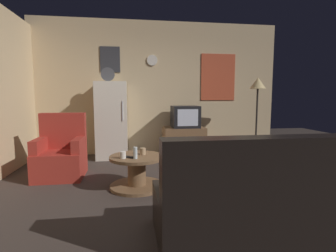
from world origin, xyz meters
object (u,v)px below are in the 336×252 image
(crt_tv, at_px, (185,117))
(wine_glass, at_px, (135,153))
(mug_ceramic_white, at_px, (123,155))
(couch, at_px, (256,203))
(armchair, at_px, (61,155))
(fridge, at_px, (112,120))
(standing_lamp, at_px, (258,89))
(tv_stand, at_px, (184,141))
(remote_control, at_px, (128,157))
(mug_ceramic_tan, at_px, (143,151))
(coffee_table, at_px, (137,172))

(crt_tv, xyz_separation_m, wine_glass, (-1.06, -1.95, -0.30))
(mug_ceramic_white, height_order, couch, couch)
(crt_tv, distance_m, armchair, 2.49)
(fridge, bearing_deg, armchair, -120.87)
(standing_lamp, bearing_deg, mug_ceramic_white, -148.33)
(tv_stand, bearing_deg, armchair, -152.26)
(wine_glass, distance_m, couch, 1.61)
(tv_stand, height_order, remote_control, tv_stand)
(tv_stand, height_order, mug_ceramic_tan, tv_stand)
(fridge, xyz_separation_m, mug_ceramic_tan, (0.53, -1.75, -0.28))
(fridge, relative_size, mug_ceramic_tan, 19.67)
(tv_stand, xyz_separation_m, crt_tv, (0.02, -0.00, 0.51))
(crt_tv, bearing_deg, fridge, 178.96)
(wine_glass, xyz_separation_m, armchair, (-1.11, 0.83, -0.17))
(standing_lamp, bearing_deg, crt_tv, 167.90)
(coffee_table, distance_m, armchair, 1.32)
(fridge, relative_size, remote_control, 11.80)
(mug_ceramic_tan, xyz_separation_m, couch, (0.89, -1.47, -0.17))
(standing_lamp, bearing_deg, mug_ceramic_tan, -148.80)
(crt_tv, relative_size, couch, 0.32)
(tv_stand, bearing_deg, mug_ceramic_tan, -118.28)
(standing_lamp, bearing_deg, wine_glass, -146.15)
(tv_stand, xyz_separation_m, standing_lamp, (1.43, -0.30, 1.07))
(fridge, height_order, remote_control, fridge)
(remote_control, relative_size, armchair, 0.16)
(mug_ceramic_white, bearing_deg, fridge, 97.70)
(mug_ceramic_tan, relative_size, remote_control, 0.60)
(standing_lamp, relative_size, mug_ceramic_white, 17.67)
(tv_stand, distance_m, coffee_table, 2.07)
(mug_ceramic_tan, xyz_separation_m, armchair, (-1.22, 0.60, -0.14))
(fridge, height_order, mug_ceramic_white, fridge)
(mug_ceramic_tan, relative_size, couch, 0.05)
(tv_stand, distance_m, wine_glass, 2.22)
(mug_ceramic_white, height_order, remote_control, mug_ceramic_white)
(tv_stand, distance_m, mug_ceramic_white, 2.27)
(standing_lamp, relative_size, remote_control, 10.60)
(coffee_table, xyz_separation_m, couch, (0.98, -1.41, 0.10))
(fridge, distance_m, tv_stand, 1.53)
(standing_lamp, height_order, mug_ceramic_tan, standing_lamp)
(coffee_table, xyz_separation_m, mug_ceramic_tan, (0.09, 0.07, 0.26))
(coffee_table, bearing_deg, remote_control, -137.47)
(tv_stand, height_order, standing_lamp, standing_lamp)
(mug_ceramic_tan, bearing_deg, fridge, 106.67)
(tv_stand, xyz_separation_m, mug_ceramic_white, (-1.19, -1.92, 0.19))
(wine_glass, distance_m, mug_ceramic_tan, 0.25)
(standing_lamp, distance_m, couch, 3.41)
(fridge, xyz_separation_m, armchair, (-0.69, -1.15, -0.42))
(standing_lamp, distance_m, armchair, 3.80)
(tv_stand, bearing_deg, remote_control, -120.68)
(crt_tv, xyz_separation_m, standing_lamp, (1.40, -0.30, 0.55))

